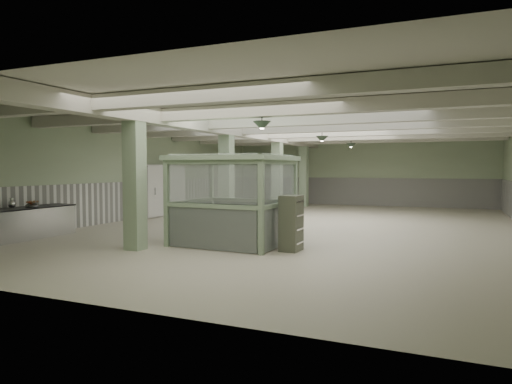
% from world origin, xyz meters
% --- Properties ---
extents(floor, '(20.00, 20.00, 0.00)m').
position_xyz_m(floor, '(0.00, 0.00, 0.00)').
color(floor, beige).
rests_on(floor, ground).
extents(ceiling, '(14.00, 20.00, 0.02)m').
position_xyz_m(ceiling, '(0.00, 0.00, 3.60)').
color(ceiling, beige).
rests_on(ceiling, wall_back).
extents(wall_back, '(14.00, 0.02, 3.60)m').
position_xyz_m(wall_back, '(0.00, 10.00, 1.80)').
color(wall_back, '#AABF99').
rests_on(wall_back, floor).
extents(wall_front, '(14.00, 0.02, 3.60)m').
position_xyz_m(wall_front, '(0.00, -10.00, 1.80)').
color(wall_front, '#AABF99').
rests_on(wall_front, floor).
extents(wall_left, '(0.02, 20.00, 3.60)m').
position_xyz_m(wall_left, '(-7.00, 0.00, 1.80)').
color(wall_left, '#AABF99').
rests_on(wall_left, floor).
extents(wainscot_left, '(0.05, 19.90, 1.50)m').
position_xyz_m(wainscot_left, '(-6.97, 0.00, 0.75)').
color(wainscot_left, white).
rests_on(wainscot_left, floor).
extents(wainscot_back, '(13.90, 0.05, 1.50)m').
position_xyz_m(wainscot_back, '(0.00, 9.97, 0.75)').
color(wainscot_back, white).
rests_on(wainscot_back, floor).
extents(girder, '(0.45, 19.90, 0.40)m').
position_xyz_m(girder, '(-2.50, 0.00, 3.38)').
color(girder, beige).
rests_on(girder, ceiling).
extents(beam_a, '(13.90, 0.35, 0.32)m').
position_xyz_m(beam_a, '(0.00, -7.50, 3.42)').
color(beam_a, beige).
rests_on(beam_a, ceiling).
extents(beam_b, '(13.90, 0.35, 0.32)m').
position_xyz_m(beam_b, '(0.00, -5.00, 3.42)').
color(beam_b, beige).
rests_on(beam_b, ceiling).
extents(beam_c, '(13.90, 0.35, 0.32)m').
position_xyz_m(beam_c, '(0.00, -2.50, 3.42)').
color(beam_c, beige).
rests_on(beam_c, ceiling).
extents(beam_d, '(13.90, 0.35, 0.32)m').
position_xyz_m(beam_d, '(0.00, 0.00, 3.42)').
color(beam_d, beige).
rests_on(beam_d, ceiling).
extents(beam_e, '(13.90, 0.35, 0.32)m').
position_xyz_m(beam_e, '(0.00, 2.50, 3.42)').
color(beam_e, beige).
rests_on(beam_e, ceiling).
extents(beam_f, '(13.90, 0.35, 0.32)m').
position_xyz_m(beam_f, '(0.00, 5.00, 3.42)').
color(beam_f, beige).
rests_on(beam_f, ceiling).
extents(beam_g, '(13.90, 0.35, 0.32)m').
position_xyz_m(beam_g, '(0.00, 7.50, 3.42)').
color(beam_g, beige).
rests_on(beam_g, ceiling).
extents(column_a, '(0.42, 0.42, 3.60)m').
position_xyz_m(column_a, '(-2.50, -6.00, 1.80)').
color(column_a, '#97B18F').
rests_on(column_a, floor).
extents(column_b, '(0.42, 0.42, 3.60)m').
position_xyz_m(column_b, '(-2.50, -1.00, 1.80)').
color(column_b, '#97B18F').
rests_on(column_b, floor).
extents(column_c, '(0.42, 0.42, 3.60)m').
position_xyz_m(column_c, '(-2.50, 4.00, 1.80)').
color(column_c, '#97B18F').
rests_on(column_c, floor).
extents(column_d, '(0.42, 0.42, 3.60)m').
position_xyz_m(column_d, '(-2.50, 8.00, 1.80)').
color(column_d, '#97B18F').
rests_on(column_d, floor).
extents(pendant_front, '(0.44, 0.44, 0.22)m').
position_xyz_m(pendant_front, '(0.50, -5.00, 3.05)').
color(pendant_front, '#2B3A2C').
rests_on(pendant_front, ceiling).
extents(pendant_mid, '(0.44, 0.44, 0.22)m').
position_xyz_m(pendant_mid, '(0.50, 0.50, 3.05)').
color(pendant_mid, '#2B3A2C').
rests_on(pendant_mid, ceiling).
extents(pendant_back, '(0.44, 0.44, 0.22)m').
position_xyz_m(pendant_back, '(0.50, 5.50, 3.05)').
color(pendant_back, '#2B3A2C').
rests_on(pendant_back, ceiling).
extents(pitcher_far, '(0.25, 0.27, 0.29)m').
position_xyz_m(pitcher_far, '(-6.65, -6.16, 1.05)').
color(pitcher_far, '#B7B7BC').
rests_on(pitcher_far, prep_counter).
extents(veg_colander, '(0.48, 0.48, 0.17)m').
position_xyz_m(veg_colander, '(-6.42, -5.69, 0.99)').
color(veg_colander, '#3D3D41').
rests_on(veg_colander, prep_counter).
extents(walkin_cooler, '(0.93, 2.35, 2.16)m').
position_xyz_m(walkin_cooler, '(-6.62, 0.61, 1.08)').
color(walkin_cooler, silver).
rests_on(walkin_cooler, floor).
extents(guard_booth, '(3.02, 2.59, 2.39)m').
position_xyz_m(guard_booth, '(-0.64, -4.26, 1.63)').
color(guard_booth, gray).
rests_on(guard_booth, floor).
extents(filing_cabinet, '(0.46, 0.64, 1.37)m').
position_xyz_m(filing_cabinet, '(1.12, -4.61, 0.68)').
color(filing_cabinet, '#595D4E').
rests_on(filing_cabinet, floor).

